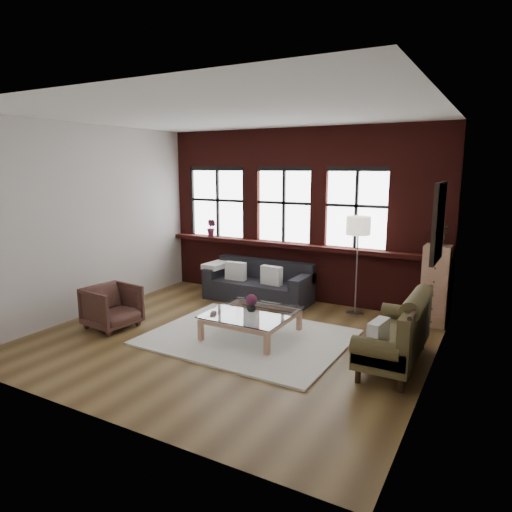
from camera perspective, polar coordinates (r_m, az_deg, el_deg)
The scene contains 26 objects.
floor at distance 6.87m, azimuth -3.20°, elevation -10.24°, with size 5.50×5.50×0.00m, color brown.
ceiling at distance 6.44m, azimuth -3.52°, elevation 17.36°, with size 5.50×5.50×0.00m, color white.
wall_back at distance 8.66m, azimuth 5.51°, elevation 5.10°, with size 5.50×5.50×0.00m, color beige.
wall_front at distance 4.57m, azimuth -20.25°, elevation -0.87°, with size 5.50×5.50×0.00m, color beige.
wall_left at distance 8.25m, azimuth -19.80°, elevation 4.20°, with size 5.00×5.00×0.00m, color beige.
wall_right at distance 5.53m, azimuth 21.58°, elevation 0.99°, with size 5.00×5.00×0.00m, color beige.
brick_backwall at distance 8.61m, azimuth 5.35°, elevation 5.06°, with size 5.50×0.12×3.20m, color #451310, non-canonical shape.
sill_ledge at distance 8.60m, azimuth 5.04°, elevation 1.30°, with size 5.50×0.30×0.08m, color #451310.
window_left at distance 9.46m, azimuth -4.71°, elevation 6.53°, with size 1.38×0.10×1.50m, color black, non-canonical shape.
window_mid at distance 8.73m, azimuth 3.58°, elevation 6.16°, with size 1.38×0.10×1.50m, color black, non-canonical shape.
window_right at distance 8.23m, azimuth 12.47°, elevation 5.63°, with size 1.38×0.10×1.50m, color black, non-canonical shape.
wall_poster at distance 5.79m, azimuth 21.86°, elevation 3.91°, with size 0.05×0.74×0.94m, color black, non-canonical shape.
shag_rug at distance 6.86m, azimuth -0.98°, elevation -10.09°, with size 2.82×2.22×0.03m, color beige.
dark_sofa at distance 8.59m, azimuth 0.26°, elevation -3.28°, with size 2.00×0.81×0.73m, color black, non-canonical shape.
pillow_a at distance 8.67m, azimuth -2.55°, elevation -1.88°, with size 0.40×0.14×0.34m, color white.
pillow_b at distance 8.31m, azimuth 1.95°, elevation -2.44°, with size 0.40×0.14×0.34m, color white.
vintage_settee at distance 6.11m, azimuth 16.88°, elevation -9.00°, with size 0.74×1.67×0.89m, color #463D20, non-canonical shape.
pillow_settee at distance 5.62m, azimuth 15.03°, elevation -9.44°, with size 0.14×0.38×0.34m, color white.
armchair at distance 7.55m, azimuth -17.55°, elevation -6.08°, with size 0.72×0.74×0.67m, color #422721.
coffee_table at distance 6.86m, azimuth -0.56°, elevation -8.56°, with size 1.20×1.20×0.40m, color tan, non-canonical shape.
vase at distance 6.77m, azimuth -0.57°, elevation -6.39°, with size 0.14×0.14×0.15m, color #B2B2B2.
flowers at distance 6.74m, azimuth -0.57°, elevation -5.52°, with size 0.17×0.17×0.17m, color #551D36.
drawer_chest at distance 7.77m, azimuth 21.51°, elevation -3.46°, with size 0.40×0.40×1.29m, color tan.
potted_plant_top at distance 7.62m, azimuth 21.94°, elevation 2.43°, with size 0.29×0.25×0.32m, color #2D5923.
floor_lamp at distance 7.89m, azimuth 12.50°, elevation -0.72°, with size 0.40×0.40×1.83m, color #A5A5A8, non-canonical shape.
sill_plant at distance 9.46m, azimuth -5.59°, elevation 3.54°, with size 0.20×0.16×0.37m, color #551D36.
Camera 1 is at (3.41, -5.41, 2.49)m, focal length 32.00 mm.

